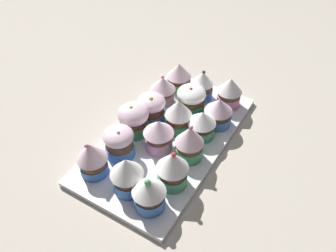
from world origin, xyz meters
TOP-DOWN VIEW (x-y plane):
  - ground_plane at (0.00, 0.00)cm, footprint 180.00×180.00cm
  - baking_tray at (0.00, 0.00)cm, footprint 41.36×22.45cm
  - cupcake_0 at (-16.04, -5.92)cm, footprint 5.88×5.88cm
  - cupcake_1 at (-9.80, -6.78)cm, footprint 5.91×5.91cm
  - cupcake_2 at (-2.56, -6.26)cm, footprint 5.66×5.66cm
  - cupcake_3 at (3.88, -5.67)cm, footprint 5.86×5.86cm
  - cupcake_4 at (8.96, -6.99)cm, footprint 5.98×5.98cm
  - cupcake_5 at (15.92, -6.46)cm, footprint 5.57×5.57cm
  - cupcake_6 at (-15.08, -0.74)cm, footprint 5.97×5.97cm
  - cupcake_7 at (-3.59, -0.35)cm, footprint 6.08×6.08cm
  - cupcake_8 at (3.02, -0.66)cm, footprint 5.68×5.68cm
  - cupcake_9 at (9.94, -0.23)cm, footprint 6.37×6.37cm
  - cupcake_10 at (15.05, 0.01)cm, footprint 5.28×5.28cm
  - cupcake_11 at (-15.18, 7.05)cm, footprint 5.72×5.72cm
  - cupcake_12 at (-9.01, 5.60)cm, footprint 5.97×5.97cm
  - cupcake_13 at (-2.40, 6.79)cm, footprint 6.38×6.38cm
  - cupcake_14 at (2.64, 5.77)cm, footprint 6.16×6.16cm
  - cupcake_15 at (9.34, 7.01)cm, footprint 5.82×5.82cm
  - cupcake_16 at (15.54, 6.32)cm, footprint 5.84×5.84cm

SIDE VIEW (x-z plane):
  - ground_plane at x=0.00cm, z-range -3.00..0.00cm
  - baking_tray at x=0.00cm, z-range 0.00..1.20cm
  - cupcake_9 at x=9.94cm, z-range 1.14..7.64cm
  - cupcake_3 at x=3.88cm, z-range 1.30..7.63cm
  - cupcake_4 at x=8.96cm, z-range 1.22..7.81cm
  - cupcake_14 at x=2.64cm, z-range 1.08..8.01cm
  - cupcake_12 at x=-9.01cm, z-range 1.16..8.07cm
  - cupcake_15 at x=9.34cm, z-range 1.26..8.03cm
  - cupcake_16 at x=15.54cm, z-range 1.27..8.15cm
  - cupcake_10 at x=15.05cm, z-range 1.08..8.35cm
  - cupcake_13 at x=-2.40cm, z-range 1.14..8.44cm
  - cupcake_0 at x=-16.04cm, z-range 1.17..8.57cm
  - cupcake_5 at x=15.92cm, z-range 1.33..8.57cm
  - cupcake_7 at x=-3.59cm, z-range 1.39..8.54cm
  - cupcake_11 at x=-15.18cm, z-range 1.23..9.04cm
  - cupcake_2 at x=-2.56cm, z-range 1.15..9.20cm
  - cupcake_8 at x=3.02cm, z-range 1.32..9.15cm
  - cupcake_1 at x=-9.80cm, z-range 1.23..9.50cm
  - cupcake_6 at x=-15.08cm, z-range 1.45..9.49cm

